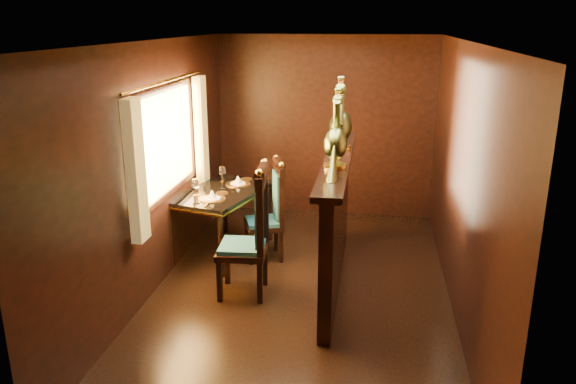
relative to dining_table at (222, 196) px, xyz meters
name	(u,v)px	position (x,y,z in m)	size (l,w,h in m)	color
ground	(301,291)	(1.05, -0.86, -0.71)	(5.00, 5.00, 0.00)	black
room_shell	(294,140)	(0.97, -0.84, 0.88)	(3.04, 5.04, 2.52)	black
partition	(336,218)	(1.37, -0.56, 0.01)	(0.26, 2.70, 1.36)	black
dining_table	(222,196)	(0.00, 0.00, 0.00)	(1.13, 1.49, 0.98)	black
chair_left	(255,228)	(0.60, -0.98, 0.01)	(0.52, 0.55, 1.37)	black
chair_right	(273,207)	(0.61, -0.04, -0.08)	(0.55, 0.57, 1.20)	black
peacock_left	(336,130)	(1.38, -0.97, 1.01)	(0.23, 0.61, 0.72)	#1B5135
peacock_right	(341,113)	(1.38, -0.20, 1.05)	(0.25, 0.67, 0.79)	#1B5135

